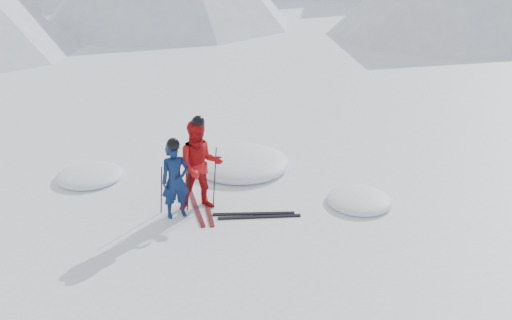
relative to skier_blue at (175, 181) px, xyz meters
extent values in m
plane|color=white|center=(3.16, -0.35, -0.80)|extent=(160.00, 160.00, 0.00)
imported|color=#0C1D48|center=(0.00, 0.00, 0.00)|extent=(0.67, 0.53, 1.60)
imported|color=#B40E12|center=(0.51, 0.28, 0.17)|extent=(1.02, 0.84, 1.95)
cylinder|color=black|center=(-0.30, 0.15, -0.27)|extent=(0.11, 0.08, 1.06)
cylinder|color=black|center=(0.25, 0.25, -0.27)|extent=(0.11, 0.07, 1.06)
cylinder|color=black|center=(0.21, 0.53, -0.15)|extent=(0.13, 0.10, 1.29)
cylinder|color=black|center=(0.81, 0.43, -0.15)|extent=(0.13, 0.09, 1.30)
cube|color=black|center=(0.39, 0.28, -0.78)|extent=(0.33, 1.70, 0.03)
cube|color=black|center=(0.63, 0.28, -0.78)|extent=(0.22, 1.70, 0.03)
cube|color=black|center=(1.57, -0.14, -0.78)|extent=(1.70, 0.23, 0.03)
cube|color=black|center=(1.67, -0.29, -0.78)|extent=(1.70, 0.17, 0.03)
ellipsoid|color=white|center=(-2.09, 2.11, -0.80)|extent=(1.55, 1.55, 0.34)
ellipsoid|color=white|center=(3.89, 0.09, -0.80)|extent=(1.41, 1.41, 0.31)
ellipsoid|color=white|center=(1.55, 2.34, -0.80)|extent=(2.39, 2.39, 0.53)
camera|label=1|loc=(0.40, -9.98, 4.60)|focal=38.00mm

